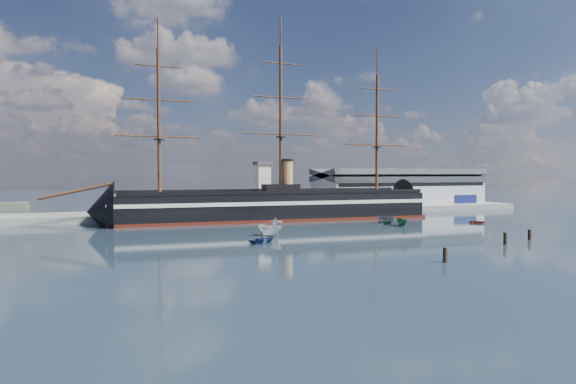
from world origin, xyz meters
name	(u,v)px	position (x,y,z in m)	size (l,w,h in m)	color
ground	(293,227)	(0.00, 40.00, 0.00)	(600.00, 600.00, 0.00)	#172732
quay	(280,214)	(10.00, 76.00, 0.00)	(180.00, 18.00, 2.00)	slate
warehouse	(399,188)	(58.00, 80.00, 7.98)	(63.00, 21.00, 11.60)	#B7BABC
quay_tower	(263,185)	(3.00, 73.00, 9.75)	(5.00, 5.00, 15.00)	silver
warship	(269,206)	(0.39, 60.00, 4.04)	(113.32, 21.33, 53.94)	black
motorboat_a	(270,236)	(-10.89, 26.45, 0.00)	(7.66, 2.81, 3.07)	silver
motorboat_b	(263,243)	(-15.27, 17.81, 0.00)	(3.70, 1.48, 1.73)	navy
motorboat_c	(402,226)	(26.97, 33.03, 0.00)	(6.00, 2.20, 2.40)	#1A5230
motorboat_d	(276,224)	(-1.68, 47.92, 0.00)	(5.60, 2.43, 2.06)	silver
motorboat_e	(477,223)	(49.58, 31.22, 0.00)	(2.60, 1.04, 1.21)	maroon
motorboat_f	(386,223)	(27.23, 40.85, 0.00)	(6.06, 2.22, 2.43)	slate
motorboat_g	(387,225)	(25.13, 36.89, 0.00)	(3.05, 1.12, 1.22)	#16513B
piling_near_mid	(445,262)	(3.74, -11.54, 0.00)	(0.64, 0.64, 2.97)	black
piling_near_right	(505,245)	(26.30, -1.00, 0.00)	(0.64, 0.64, 3.02)	black
piling_far_right	(529,240)	(36.06, 2.28, 0.00)	(0.64, 0.64, 2.79)	black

